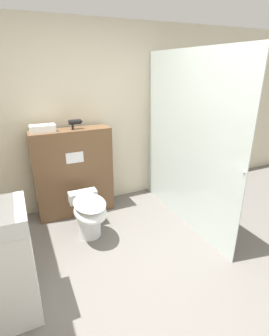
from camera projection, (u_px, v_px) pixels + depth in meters
ground_plane at (167, 296)px, 2.35m from camera, size 12.00×12.00×0.00m
wall_back at (94, 119)px, 3.63m from camera, size 8.00×0.06×2.50m
partition_panel at (74, 173)px, 3.52m from camera, size 1.02×0.29×1.18m
shower_glass at (186, 143)px, 3.19m from camera, size 0.04×1.94×2.12m
toilet at (89, 213)px, 3.07m from camera, size 0.36×0.65×0.50m
sink_vanity at (4, 265)px, 2.04m from camera, size 0.45×0.50×1.11m
hair_drier at (75, 122)px, 3.29m from camera, size 0.18×0.06×0.12m
folded_towel at (43, 128)px, 3.16m from camera, size 0.30×0.15×0.09m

